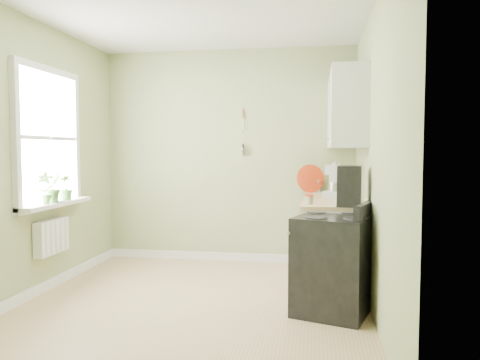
# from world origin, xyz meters

# --- Properties ---
(floor) EXTENTS (3.20, 3.60, 0.02)m
(floor) POSITION_xyz_m (0.00, 0.00, -0.01)
(floor) COLOR tan
(floor) RESTS_ON ground
(ceiling) EXTENTS (3.20, 3.60, 0.02)m
(ceiling) POSITION_xyz_m (0.00, 0.00, 2.71)
(ceiling) COLOR white
(ceiling) RESTS_ON wall_back
(wall_back) EXTENTS (3.20, 0.02, 2.70)m
(wall_back) POSITION_xyz_m (0.00, 1.81, 1.35)
(wall_back) COLOR #9DA772
(wall_back) RESTS_ON floor
(wall_left) EXTENTS (0.02, 3.60, 2.70)m
(wall_left) POSITION_xyz_m (-1.61, 0.00, 1.35)
(wall_left) COLOR #9DA772
(wall_left) RESTS_ON floor
(wall_right) EXTENTS (0.02, 3.60, 2.70)m
(wall_right) POSITION_xyz_m (1.61, 0.00, 1.35)
(wall_right) COLOR #9DA772
(wall_right) RESTS_ON floor
(base_cabinets) EXTENTS (0.60, 1.60, 0.87)m
(base_cabinets) POSITION_xyz_m (1.30, 1.00, 0.43)
(base_cabinets) COLOR white
(base_cabinets) RESTS_ON floor
(countertop) EXTENTS (0.64, 1.60, 0.04)m
(countertop) POSITION_xyz_m (1.29, 1.00, 0.89)
(countertop) COLOR #D8B984
(countertop) RESTS_ON base_cabinets
(upper_cabinets) EXTENTS (0.35, 1.40, 0.80)m
(upper_cabinets) POSITION_xyz_m (1.43, 1.10, 1.85)
(upper_cabinets) COLOR white
(upper_cabinets) RESTS_ON wall_right
(window) EXTENTS (0.06, 1.14, 1.44)m
(window) POSITION_xyz_m (-1.58, 0.30, 1.55)
(window) COLOR white
(window) RESTS_ON wall_left
(window_sill) EXTENTS (0.18, 1.14, 0.04)m
(window_sill) POSITION_xyz_m (-1.51, 0.30, 0.88)
(window_sill) COLOR white
(window_sill) RESTS_ON wall_left
(radiator) EXTENTS (0.12, 0.50, 0.35)m
(radiator) POSITION_xyz_m (-1.54, 0.25, 0.55)
(radiator) COLOR white
(radiator) RESTS_ON wall_left
(wall_utensils) EXTENTS (0.02, 0.14, 0.58)m
(wall_utensils) POSITION_xyz_m (0.20, 1.78, 1.56)
(wall_utensils) COLOR #D8B984
(wall_utensils) RESTS_ON wall_back
(stove) EXTENTS (0.80, 0.84, 0.97)m
(stove) POSITION_xyz_m (1.28, 0.05, 0.43)
(stove) COLOR black
(stove) RESTS_ON floor
(stand_mixer) EXTENTS (0.30, 0.37, 0.40)m
(stand_mixer) POSITION_xyz_m (1.33, 1.10, 1.08)
(stand_mixer) COLOR #B2B2B7
(stand_mixer) RESTS_ON countertop
(kettle) EXTENTS (0.18, 0.11, 0.19)m
(kettle) POSITION_xyz_m (1.13, 1.72, 1.00)
(kettle) COLOR silver
(kettle) RESTS_ON countertop
(coffee_maker) EXTENTS (0.24, 0.26, 0.37)m
(coffee_maker) POSITION_xyz_m (1.41, 0.30, 1.09)
(coffee_maker) COLOR black
(coffee_maker) RESTS_ON countertop
(red_tray) EXTENTS (0.34, 0.18, 0.35)m
(red_tray) POSITION_xyz_m (1.05, 1.65, 1.08)
(red_tray) COLOR red
(red_tray) RESTS_ON countertop
(jar) EXTENTS (0.08, 0.08, 0.09)m
(jar) POSITION_xyz_m (1.05, 0.41, 0.96)
(jar) COLOR #AAA68A
(jar) RESTS_ON countertop
(plant_a) EXTENTS (0.21, 0.19, 0.33)m
(plant_a) POSITION_xyz_m (-1.50, 0.09, 1.06)
(plant_a) COLOR #4D8037
(plant_a) RESTS_ON window_sill
(plant_b) EXTENTS (0.17, 0.19, 0.31)m
(plant_b) POSITION_xyz_m (-1.50, 0.25, 1.05)
(plant_b) COLOR #4D8037
(plant_b) RESTS_ON window_sill
(plant_c) EXTENTS (0.21, 0.21, 0.27)m
(plant_c) POSITION_xyz_m (-1.50, 0.47, 1.03)
(plant_c) COLOR #4D8037
(plant_c) RESTS_ON window_sill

